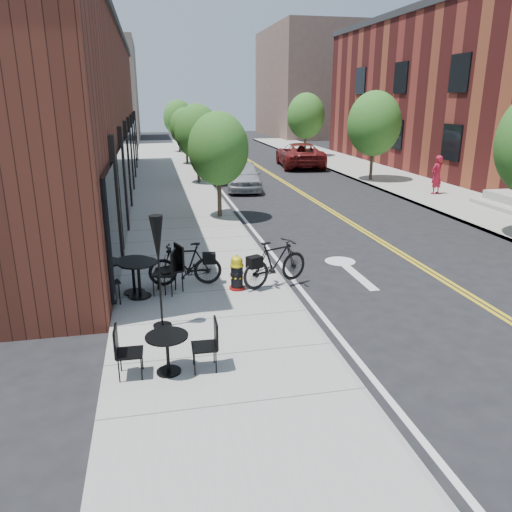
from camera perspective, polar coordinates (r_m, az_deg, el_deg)
ground at (r=10.61m, az=5.86°, el=-6.75°), size 120.00×120.00×0.00m
sidewalk_near at (r=19.69m, az=-8.60°, el=4.82°), size 4.00×70.00×0.12m
sidewalk_far at (r=23.59m, az=22.06°, el=5.84°), size 4.00×70.00×0.12m
building_near at (r=23.46m, az=-21.04°, el=14.41°), size 5.00×28.00×7.00m
bg_building_left at (r=57.41m, az=-17.65°, el=17.51°), size 8.00×14.00×10.00m
bg_building_right at (r=62.19m, az=6.33°, el=19.06°), size 10.00×16.00×12.00m
tree_near_a at (r=18.43m, az=-4.32°, el=12.12°), size 2.20×2.20×3.81m
tree_near_b at (r=26.35m, az=-6.74°, el=13.94°), size 2.30×2.30×3.98m
tree_near_c at (r=34.32m, az=-8.03°, el=14.42°), size 2.10×2.10×3.67m
tree_near_d at (r=42.28m, az=-8.86°, el=15.32°), size 2.40×2.40×4.11m
tree_far_b at (r=27.77m, az=13.35°, el=14.49°), size 2.80×2.80×4.62m
tree_far_c at (r=38.98m, az=5.73°, el=15.64°), size 2.80×2.80×4.62m
fire_hydrant at (r=11.50m, az=-2.20°, el=-1.95°), size 0.47×0.47×0.83m
bicycle_left at (r=11.82m, az=-8.11°, el=-0.93°), size 1.75×0.61×1.03m
bicycle_right at (r=11.71m, az=2.23°, el=-0.76°), size 1.88×1.21×1.10m
bistro_set_a at (r=8.21m, az=-10.09°, el=-10.35°), size 1.59×0.70×0.86m
bistro_set_b at (r=11.55m, az=-13.87°, el=-1.74°), size 1.94×0.99×1.02m
bistro_set_c at (r=11.29m, az=-13.26°, el=-2.04°), size 2.01×1.12×1.06m
patio_umbrella at (r=9.39m, az=-11.17°, el=0.86°), size 0.36×0.36×2.21m
parked_car_a at (r=24.90m, az=-1.42°, el=9.17°), size 2.19×4.27×1.39m
parked_car_b at (r=29.26m, az=-4.31°, el=10.47°), size 1.60×4.47×1.47m
parked_car_c at (r=38.48m, az=-5.00°, el=12.31°), size 2.83×5.89×1.66m
parked_car_far at (r=33.44m, az=5.02°, el=11.44°), size 3.26×5.94×1.58m
pedestrian at (r=24.54m, az=19.93°, el=8.72°), size 0.75×0.63×1.76m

